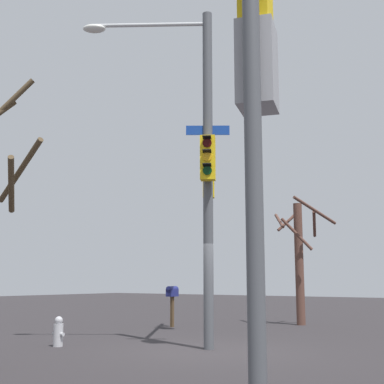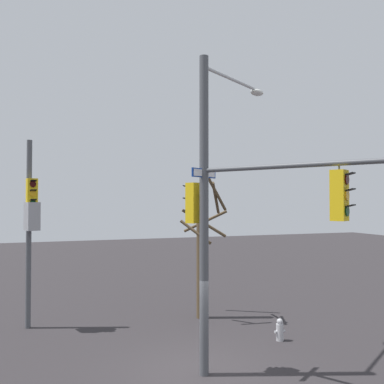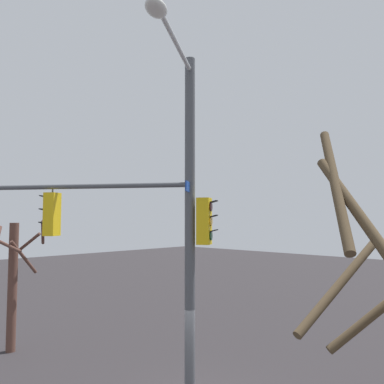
{
  "view_description": "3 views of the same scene",
  "coord_description": "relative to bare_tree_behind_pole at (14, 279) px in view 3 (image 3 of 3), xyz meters",
  "views": [
    {
      "loc": [
        -7.03,
        10.67,
        1.63
      ],
      "look_at": [
        0.58,
        -0.2,
        3.81
      ],
      "focal_mm": 49.96,
      "sensor_mm": 36.0,
      "label": 1
    },
    {
      "loc": [
        -3.98,
        -10.67,
        4.6
      ],
      "look_at": [
        -0.21,
        -0.26,
        4.86
      ],
      "focal_mm": 39.09,
      "sensor_mm": 36.0,
      "label": 2
    },
    {
      "loc": [
        6.76,
        6.13,
        4.62
      ],
      "look_at": [
        0.1,
        -0.22,
        5.26
      ],
      "focal_mm": 36.15,
      "sensor_mm": 36.0,
      "label": 3
    }
  ],
  "objects": [
    {
      "name": "main_signal_pole_assembly",
      "position": [
        -0.48,
        7.22,
        2.27
      ],
      "size": [
        3.37,
        6.37,
        8.53
      ],
      "rotation": [
        0.0,
        0.0,
        5.29
      ],
      "color": "#4C4F54",
      "rests_on": "ground"
    },
    {
      "name": "bare_tree_behind_pole",
      "position": [
        0.0,
        0.0,
        0.0
      ],
      "size": [
        2.37,
        2.15,
        4.57
      ],
      "color": "brown",
      "rests_on": "ground"
    }
  ]
}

